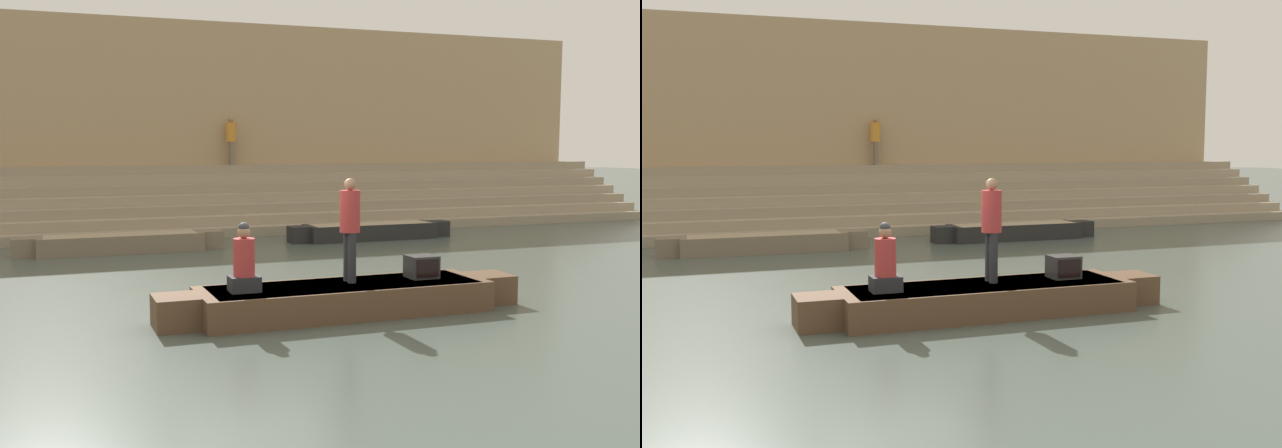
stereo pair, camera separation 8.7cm
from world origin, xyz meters
TOP-DOWN VIEW (x-y plane):
  - ground_plane at (0.00, 0.00)m, footprint 120.00×120.00m
  - ghat_steps at (0.00, 12.45)m, footprint 36.00×4.06m
  - back_wall at (0.00, 14.49)m, footprint 34.20×1.28m
  - rowboat_main at (1.29, -0.83)m, footprint 6.39×1.54m
  - person_standing at (1.44, -0.67)m, footprint 0.35×0.35m
  - person_rowing at (-0.46, -0.85)m, footprint 0.48×0.38m
  - tv_set at (2.80, -0.73)m, footprint 0.51×0.46m
  - moored_boat_shore at (5.77, 8.07)m, footprint 5.13×1.08m
  - moored_boat_distant at (-1.53, 7.93)m, footprint 5.44×1.08m
  - mooring_post at (2.88, 2.75)m, footprint 0.17×0.17m
  - person_on_steps at (2.86, 13.61)m, footprint 0.34×0.34m

SIDE VIEW (x-z plane):
  - ground_plane at x=0.00m, z-range 0.00..0.00m
  - moored_boat_shore at x=5.77m, z-range 0.02..0.49m
  - moored_boat_distant at x=-1.53m, z-range 0.02..0.49m
  - rowboat_main at x=1.29m, z-range 0.02..0.53m
  - mooring_post at x=2.88m, z-range 0.00..1.17m
  - tv_set at x=2.80m, z-range 0.51..0.91m
  - ghat_steps at x=0.00m, z-range -0.30..1.81m
  - person_rowing at x=-0.46m, z-range 0.40..1.52m
  - person_standing at x=1.44m, z-range 0.65..2.43m
  - person_on_steps at x=2.86m, z-range 2.24..3.92m
  - back_wall at x=0.00m, z-range -0.03..7.08m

